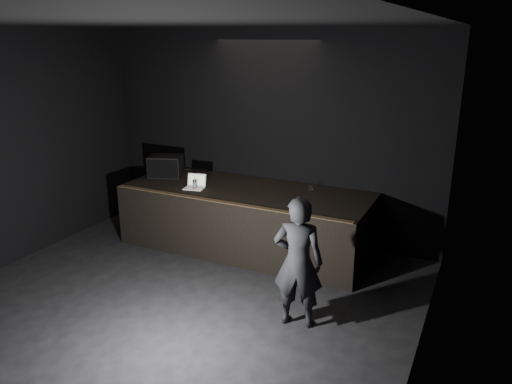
{
  "coord_description": "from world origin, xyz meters",
  "views": [
    {
      "loc": [
        3.45,
        -4.09,
        3.37
      ],
      "look_at": [
        0.39,
        2.3,
        1.14
      ],
      "focal_mm": 35.0,
      "sensor_mm": 36.0,
      "label": 1
    }
  ],
  "objects_px": {
    "stage_monitor": "(166,166)",
    "laptop": "(195,184)",
    "beer_can": "(195,185)",
    "stage_riser": "(246,219)",
    "person": "(298,262)"
  },
  "relations": [
    {
      "from": "laptop",
      "to": "beer_can",
      "type": "xyz_separation_m",
      "value": [
        0.05,
        -0.09,
        0.03
      ]
    },
    {
      "from": "person",
      "to": "stage_monitor",
      "type": "bearing_deg",
      "value": -40.84
    },
    {
      "from": "stage_monitor",
      "to": "person",
      "type": "distance_m",
      "value": 3.72
    },
    {
      "from": "stage_riser",
      "to": "stage_monitor",
      "type": "xyz_separation_m",
      "value": [
        -1.62,
        0.09,
        0.69
      ]
    },
    {
      "from": "stage_riser",
      "to": "person",
      "type": "bearing_deg",
      "value": -48.31
    },
    {
      "from": "stage_riser",
      "to": "person",
      "type": "relative_size",
      "value": 2.45
    },
    {
      "from": "laptop",
      "to": "beer_can",
      "type": "relative_size",
      "value": 2.2
    },
    {
      "from": "stage_riser",
      "to": "laptop",
      "type": "height_order",
      "value": "laptop"
    },
    {
      "from": "stage_riser",
      "to": "beer_can",
      "type": "height_order",
      "value": "beer_can"
    },
    {
      "from": "beer_can",
      "to": "person",
      "type": "xyz_separation_m",
      "value": [
        2.32,
        -1.43,
        -0.27
      ]
    },
    {
      "from": "stage_monitor",
      "to": "laptop",
      "type": "bearing_deg",
      "value": -43.64
    },
    {
      "from": "laptop",
      "to": "beer_can",
      "type": "bearing_deg",
      "value": -71.69
    },
    {
      "from": "stage_monitor",
      "to": "laptop",
      "type": "relative_size",
      "value": 1.84
    },
    {
      "from": "stage_monitor",
      "to": "laptop",
      "type": "xyz_separation_m",
      "value": [
        0.83,
        -0.35,
        -0.13
      ]
    },
    {
      "from": "stage_monitor",
      "to": "person",
      "type": "relative_size",
      "value": 0.4
    }
  ]
}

